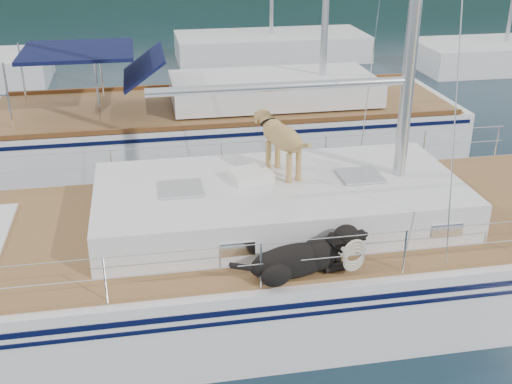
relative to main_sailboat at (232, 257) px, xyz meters
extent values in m
plane|color=black|center=(-0.10, 0.01, -0.68)|extent=(120.00, 120.00, 0.00)
cube|color=silver|center=(-0.10, 0.01, -0.18)|extent=(12.00, 3.80, 1.40)
cube|color=olive|center=(-0.10, 0.01, 0.55)|extent=(11.52, 3.50, 0.06)
cube|color=silver|center=(0.70, 0.01, 0.86)|extent=(5.20, 2.50, 0.55)
cylinder|color=silver|center=(0.70, 0.01, 2.53)|extent=(3.60, 0.12, 0.12)
cylinder|color=silver|center=(-0.10, -1.74, 1.14)|extent=(10.56, 0.01, 0.01)
cylinder|color=silver|center=(-0.10, 1.75, 1.14)|extent=(10.56, 0.01, 0.01)
cube|color=blue|center=(0.28, 1.10, 0.61)|extent=(0.70, 0.64, 0.04)
cube|color=white|center=(0.32, 0.18, 1.20)|extent=(0.65, 0.57, 0.14)
torus|color=beige|center=(1.24, -1.78, 0.94)|extent=(0.43, 0.22, 0.42)
cube|color=silver|center=(0.76, 6.38, -0.23)|extent=(11.00, 3.50, 1.30)
cube|color=olive|center=(0.76, 6.38, 0.42)|extent=(10.56, 3.29, 0.06)
cube|color=silver|center=(1.96, 6.38, 0.77)|extent=(4.80, 2.30, 0.55)
cube|color=#0D0F37|center=(-2.44, 6.38, 1.82)|extent=(2.40, 2.30, 0.08)
cube|color=silver|center=(3.90, 16.01, -0.28)|extent=(7.20, 3.00, 1.10)
cube|color=silver|center=(11.90, 13.01, -0.28)|extent=(6.40, 3.00, 1.10)
camera|label=1|loc=(-1.14, -8.18, 4.74)|focal=45.00mm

